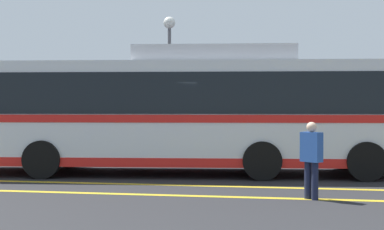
{
  "coord_description": "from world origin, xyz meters",
  "views": [
    {
      "loc": [
        3.27,
        -14.6,
        1.91
      ],
      "look_at": [
        0.93,
        0.1,
        1.64
      ],
      "focal_mm": 50.0,
      "sensor_mm": 36.0,
      "label": 1
    }
  ],
  "objects_px": {
    "pedestrian_1": "(311,156)",
    "street_lamp": "(169,54)",
    "parked_car_1": "(42,138)",
    "parked_car_2": "(177,137)",
    "transit_bus": "(193,110)"
  },
  "relations": [
    {
      "from": "pedestrian_1",
      "to": "parked_car_2",
      "type": "bearing_deg",
      "value": -24.37
    },
    {
      "from": "transit_bus",
      "to": "parked_car_1",
      "type": "height_order",
      "value": "transit_bus"
    },
    {
      "from": "transit_bus",
      "to": "street_lamp",
      "type": "bearing_deg",
      "value": 10.8
    },
    {
      "from": "transit_bus",
      "to": "parked_car_2",
      "type": "bearing_deg",
      "value": 10.08
    },
    {
      "from": "transit_bus",
      "to": "pedestrian_1",
      "type": "height_order",
      "value": "transit_bus"
    },
    {
      "from": "transit_bus",
      "to": "pedestrian_1",
      "type": "relative_size",
      "value": 8.17
    },
    {
      "from": "transit_bus",
      "to": "street_lamp",
      "type": "height_order",
      "value": "street_lamp"
    },
    {
      "from": "parked_car_2",
      "to": "street_lamp",
      "type": "xyz_separation_m",
      "value": [
        -0.79,
        2.45,
        3.31
      ]
    },
    {
      "from": "parked_car_1",
      "to": "parked_car_2",
      "type": "height_order",
      "value": "parked_car_2"
    },
    {
      "from": "pedestrian_1",
      "to": "street_lamp",
      "type": "relative_size",
      "value": 0.28
    },
    {
      "from": "transit_bus",
      "to": "pedestrian_1",
      "type": "distance_m",
      "value": 4.81
    },
    {
      "from": "street_lamp",
      "to": "parked_car_2",
      "type": "bearing_deg",
      "value": -72.13
    },
    {
      "from": "transit_bus",
      "to": "street_lamp",
      "type": "relative_size",
      "value": 2.31
    },
    {
      "from": "pedestrian_1",
      "to": "street_lamp",
      "type": "xyz_separation_m",
      "value": [
        -5.09,
        10.63,
        3.16
      ]
    },
    {
      "from": "pedestrian_1",
      "to": "street_lamp",
      "type": "distance_m",
      "value": 12.21
    }
  ]
}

